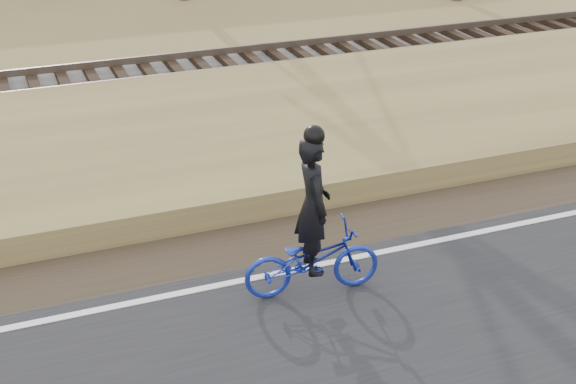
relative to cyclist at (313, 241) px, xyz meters
name	(u,v)px	position (x,y,z in m)	size (l,w,h in m)	color
ground	(1,344)	(-3.84, 0.36, -0.80)	(120.00, 120.00, 0.00)	#94864B
cyclist	(313,241)	(0.00, 0.00, 0.00)	(1.83, 0.82, 2.30)	#16299D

